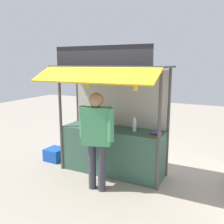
{
  "coord_description": "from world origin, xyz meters",
  "views": [
    {
      "loc": [
        2.15,
        -4.38,
        2.26
      ],
      "look_at": [
        0.0,
        0.0,
        1.3
      ],
      "focal_mm": 39.52,
      "sensor_mm": 36.0,
      "label": 1
    }
  ],
  "objects": [
    {
      "name": "plastic_crate",
      "position": [
        -1.52,
        0.01,
        0.14
      ],
      "size": [
        0.42,
        0.42,
        0.28
      ],
      "primitive_type": "cube",
      "rotation": [
        0.0,
        0.0,
        -0.04
      ],
      "color": "#194CB2",
      "rests_on": "ground"
    },
    {
      "name": "magazine_stack_mid_right",
      "position": [
        -0.29,
        -0.1,
        0.99
      ],
      "size": [
        0.24,
        0.32,
        0.07
      ],
      "color": "orange",
      "rests_on": "stall_counter"
    },
    {
      "name": "magazine_stack_mid_left",
      "position": [
        0.95,
        -0.06,
        0.99
      ],
      "size": [
        0.2,
        0.26,
        0.07
      ],
      "color": "purple",
      "rests_on": "stall_counter"
    },
    {
      "name": "stall_structure",
      "position": [
        0.0,
        0.05,
        1.54
      ],
      "size": [
        2.33,
        1.39,
        2.58
      ],
      "color": "#4C4742",
      "rests_on": "ground"
    },
    {
      "name": "water_bottle_back_left",
      "position": [
        -0.66,
        0.06,
        1.06
      ],
      "size": [
        0.06,
        0.06,
        0.22
      ],
      "color": "silver",
      "rests_on": "stall_counter"
    },
    {
      "name": "banana_bunch_rightmost",
      "position": [
        0.64,
        -0.4,
        1.87
      ],
      "size": [
        0.1,
        0.11,
        0.31
      ],
      "color": "#332D23"
    },
    {
      "name": "vendor_person",
      "position": [
        0.07,
        -0.76,
        1.07
      ],
      "size": [
        0.68,
        0.37,
        1.79
      ],
      "rotation": [
        0.0,
        0.0,
        3.46
      ],
      "color": "#383842",
      "rests_on": "ground"
    },
    {
      "name": "water_bottle_far_left",
      "position": [
        0.47,
        0.03,
        1.08
      ],
      "size": [
        0.07,
        0.07,
        0.27
      ],
      "color": "silver",
      "rests_on": "stall_counter"
    },
    {
      "name": "stall_counter",
      "position": [
        0.0,
        0.0,
        0.48
      ],
      "size": [
        2.13,
        0.6,
        0.95
      ],
      "primitive_type": "cube",
      "color": "#385B4C",
      "rests_on": "ground"
    },
    {
      "name": "banana_bunch_leftmost",
      "position": [
        -0.3,
        -0.4,
        1.87
      ],
      "size": [
        0.09,
        0.09,
        0.32
      ],
      "color": "#332D23"
    },
    {
      "name": "water_bottle_left",
      "position": [
        -0.13,
        0.06,
        1.08
      ],
      "size": [
        0.08,
        0.08,
        0.28
      ],
      "color": "silver",
      "rests_on": "stall_counter"
    },
    {
      "name": "ground_plane",
      "position": [
        0.0,
        0.0,
        0.0
      ],
      "size": [
        20.0,
        20.0,
        0.0
      ],
      "primitive_type": "plane",
      "color": "#9E9384"
    }
  ]
}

